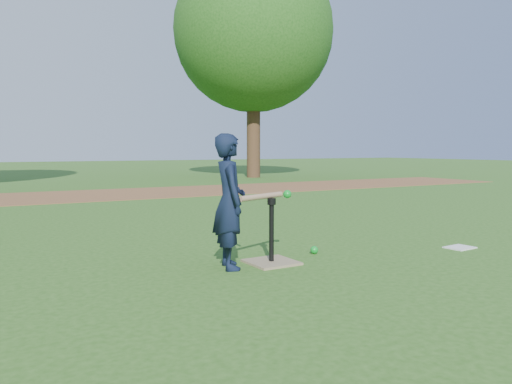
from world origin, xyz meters
TOP-DOWN VIEW (x-y plane):
  - ground at (0.00, 0.00)m, footprint 80.00×80.00m
  - dirt_strip at (0.00, 7.50)m, footprint 24.00×3.00m
  - child at (-0.46, -0.31)m, footprint 0.38×0.49m
  - wiffle_ball_ground at (0.56, -0.18)m, footprint 0.08×0.08m
  - clipboard at (2.12, -0.71)m, footprint 0.32×0.26m
  - batting_tee at (-0.04, -0.34)m, footprint 0.44×0.44m
  - swing_action at (-0.12, -0.34)m, footprint 0.72×0.29m
  - tree_right at (6.50, 12.00)m, footprint 5.80×5.80m

SIDE VIEW (x-z plane):
  - ground at x=0.00m, z-range 0.00..0.00m
  - dirt_strip at x=0.00m, z-range 0.00..0.01m
  - clipboard at x=2.12m, z-range 0.00..0.01m
  - wiffle_ball_ground at x=0.56m, z-range 0.00..0.08m
  - batting_tee at x=-0.04m, z-range -0.20..0.42m
  - child at x=-0.46m, z-range 0.00..1.21m
  - swing_action at x=-0.12m, z-range 0.60..0.68m
  - tree_right at x=6.50m, z-range 1.19..9.39m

